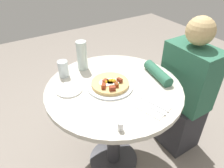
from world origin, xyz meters
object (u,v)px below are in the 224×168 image
at_px(pizza_plate, 110,86).
at_px(bread_plate, 69,90).
at_px(dining_table, 114,108).
at_px(fork, 154,104).
at_px(water_glass, 63,69).
at_px(salt_shaker, 120,126).
at_px(breakfast_pizza, 110,83).
at_px(water_bottle, 82,56).
at_px(knife, 151,107).
at_px(person_seated, 184,96).

distance_m(pizza_plate, bread_plate, 0.26).
relative_size(dining_table, fork, 4.83).
distance_m(dining_table, water_glass, 0.43).
distance_m(fork, salt_shaker, 0.27).
distance_m(breakfast_pizza, fork, 0.31).
height_order(water_glass, water_bottle, water_bottle).
xyz_separation_m(fork, water_glass, (0.56, 0.32, 0.05)).
bearing_deg(water_glass, dining_table, -142.41).
height_order(fork, knife, same).
relative_size(person_seated, pizza_plate, 3.90).
height_order(breakfast_pizza, water_bottle, water_bottle).
bearing_deg(water_bottle, breakfast_pizza, -171.18).
height_order(person_seated, salt_shaker, person_seated).
height_order(person_seated, water_glass, person_seated).
xyz_separation_m(dining_table, breakfast_pizza, (0.01, 0.02, 0.21)).
bearing_deg(pizza_plate, bread_plate, 66.97).
relative_size(bread_plate, knife, 0.91).
relative_size(breakfast_pizza, bread_plate, 1.46).
relative_size(dining_table, breakfast_pizza, 3.65).
bearing_deg(bread_plate, salt_shaker, -168.90).
bearing_deg(pizza_plate, dining_table, -126.26).
distance_m(knife, salt_shaker, 0.24).
bearing_deg(dining_table, pizza_plate, 53.74).
distance_m(water_bottle, salt_shaker, 0.65).
relative_size(person_seated, knife, 6.31).
height_order(dining_table, knife, knife).
relative_size(bread_plate, water_bottle, 0.79).
bearing_deg(person_seated, knife, 108.31).
xyz_separation_m(dining_table, bread_plate, (0.11, 0.26, 0.18)).
bearing_deg(knife, fork, -90.00).
bearing_deg(fork, knife, 90.00).
bearing_deg(bread_plate, pizza_plate, -113.03).
xyz_separation_m(person_seated, knife, (-0.17, 0.52, 0.25)).
bearing_deg(pizza_plate, person_seated, -101.72).
bearing_deg(water_glass, person_seated, -116.29).
bearing_deg(knife, water_glass, 10.12).
xyz_separation_m(bread_plate, water_glass, (0.17, -0.03, 0.05)).
relative_size(knife, water_bottle, 0.87).
height_order(breakfast_pizza, fork, breakfast_pizza).
bearing_deg(salt_shaker, knife, -79.80).
relative_size(pizza_plate, bread_plate, 1.78).
bearing_deg(breakfast_pizza, salt_shaker, 156.15).
bearing_deg(dining_table, breakfast_pizza, 61.24).
xyz_separation_m(breakfast_pizza, bread_plate, (0.10, 0.23, -0.02)).
xyz_separation_m(fork, knife, (-0.01, 0.03, 0.00)).
bearing_deg(knife, dining_table, -3.71).
distance_m(breakfast_pizza, bread_plate, 0.26).
bearing_deg(salt_shaker, dining_table, -27.50).
relative_size(breakfast_pizza, water_glass, 2.11).
height_order(dining_table, water_glass, water_glass).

